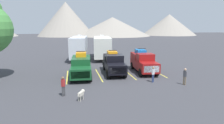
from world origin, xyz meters
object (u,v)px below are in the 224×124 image
pickup_truck_a (81,65)px  dog (82,93)px  camper_trailer_a (79,47)px  person_a (153,73)px  pickup_truck_b (114,63)px  person_c (185,75)px  person_b (63,85)px  pickup_truck_c (143,62)px  camper_trailer_b (102,47)px

pickup_truck_a → dog: 6.71m
camper_trailer_a → person_a: 15.52m
pickup_truck_b → dog: 8.35m
person_a → person_c: bearing=-29.0°
pickup_truck_a → person_b: (-1.65, -5.66, -0.27)m
pickup_truck_b → person_b: size_ratio=3.67×
person_a → pickup_truck_c: bearing=81.5°
dog → pickup_truck_a: bearing=87.2°
camper_trailer_a → person_a: (6.35, -14.11, -1.18)m
pickup_truck_b → camper_trailer_b: size_ratio=0.62×
pickup_truck_c → dog: pickup_truck_c is taller
pickup_truck_c → person_b: (-8.86, -6.10, -0.33)m
camper_trailer_b → person_c: 16.28m
pickup_truck_a → dog: size_ratio=7.57×
camper_trailer_b → person_b: size_ratio=5.96×
person_c → person_b: bearing=-177.0°
pickup_truck_a → person_b: 5.90m
pickup_truck_b → person_b: 8.25m
pickup_truck_b → person_c: (5.37, -5.71, -0.30)m
pickup_truck_c → person_b: size_ratio=3.53×
camper_trailer_a → camper_trailer_b: size_ratio=0.94×
pickup_truck_c → person_a: size_ratio=3.61×
dog → person_a: bearing=23.1°
pickup_truck_c → camper_trailer_b: size_ratio=0.59×
person_a → person_b: (-8.24, -1.94, 0.02)m
person_a → person_b: size_ratio=0.98×
person_c → pickup_truck_c: bearing=108.5°
pickup_truck_b → dog: bearing=-119.0°
camper_trailer_a → dog: size_ratio=11.48×
person_a → dog: size_ratio=2.00×
pickup_truck_c → person_b: bearing=-145.5°
camper_trailer_a → person_c: bearing=-60.3°
camper_trailer_a → person_c: 17.87m
camper_trailer_a → person_b: bearing=-96.7°
person_a → dog: bearing=-156.9°
pickup_truck_a → person_a: pickup_truck_a is taller
camper_trailer_b → person_a: bearing=-79.3°
pickup_truck_a → person_c: size_ratio=3.70×
person_b → camper_trailer_a: bearing=83.3°
pickup_truck_b → person_b: bearing=-130.5°
camper_trailer_b → dog: size_ratio=12.17×
pickup_truck_a → pickup_truck_c: bearing=3.5°
person_a → dog: person_a is taller
dog → camper_trailer_a: bearing=88.1°
person_c → pickup_truck_a: bearing=150.7°
pickup_truck_b → pickup_truck_c: pickup_truck_c is taller
camper_trailer_b → person_a: camper_trailer_b is taller
pickup_truck_c → dog: bearing=-136.7°
pickup_truck_c → pickup_truck_a: bearing=-176.5°
camper_trailer_a → dog: (-0.57, -17.06, -1.55)m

